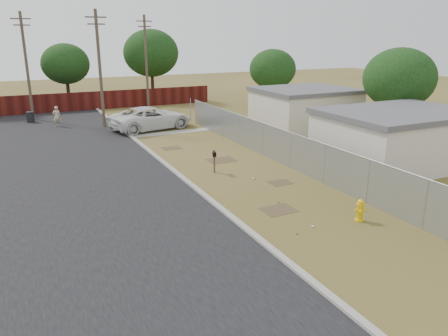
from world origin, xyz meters
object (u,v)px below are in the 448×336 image
trash_bin (30,117)px  fire_hydrant (360,210)px  mailbox (214,156)px  pedestrian (57,116)px  pickup_truck (151,118)px

trash_bin → fire_hydrant: bearing=-69.0°
fire_hydrant → mailbox: 8.73m
pedestrian → trash_bin: pedestrian is taller
fire_hydrant → trash_bin: size_ratio=1.06×
fire_hydrant → mailbox: (-2.57, 8.33, 0.50)m
fire_hydrant → mailbox: bearing=107.1°
fire_hydrant → trash_bin: (-10.77, 28.02, 0.02)m
fire_hydrant → trash_bin: bearing=111.0°
fire_hydrant → pedestrian: pedestrian is taller
pickup_truck → pedestrian: bearing=43.4°
mailbox → pedestrian: pedestrian is taller
pickup_truck → trash_bin: pickup_truck is taller
mailbox → pedestrian: (-6.32, 16.82, -0.11)m
mailbox → trash_bin: (-8.20, 19.69, -0.48)m
pickup_truck → trash_bin: (-8.43, 7.27, -0.44)m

